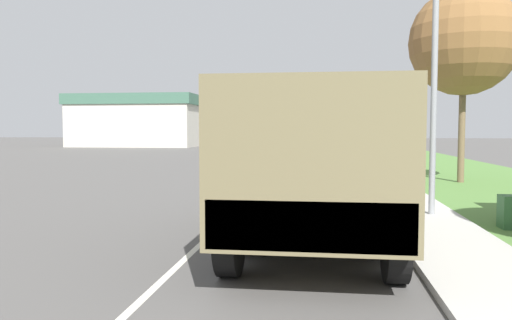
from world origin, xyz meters
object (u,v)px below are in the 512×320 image
at_px(car_second_ahead, 259,153).
at_px(lamp_post, 426,25).
at_px(car_nearest_ahead, 321,164).
at_px(car_fourth_ahead, 316,143).
at_px(military_truck, 314,158).
at_px(car_third_ahead, 281,145).

relative_size(car_second_ahead, lamp_post, 0.56).
xyz_separation_m(car_nearest_ahead, lamp_post, (2.38, -9.12, 3.88)).
bearing_deg(car_fourth_ahead, military_truck, -89.35).
height_order(car_nearest_ahead, car_second_ahead, car_second_ahead).
distance_m(car_fourth_ahead, lamp_post, 42.65).
relative_size(military_truck, car_third_ahead, 1.41).
bearing_deg(car_fourth_ahead, car_second_ahead, -97.15).
relative_size(car_nearest_ahead, lamp_post, 0.65).
distance_m(car_second_ahead, car_third_ahead, 13.85).
xyz_separation_m(military_truck, car_nearest_ahead, (0.12, 12.20, -0.96)).
bearing_deg(lamp_post, car_second_ahead, 108.98).
bearing_deg(car_fourth_ahead, lamp_post, -85.93).
distance_m(car_second_ahead, lamp_post, 19.15).
relative_size(car_second_ahead, car_third_ahead, 0.89).
bearing_deg(military_truck, car_nearest_ahead, 89.45).
xyz_separation_m(car_nearest_ahead, car_third_ahead, (-3.58, 22.47, 0.12)).
distance_m(military_truck, car_fourth_ahead, 45.45).
bearing_deg(car_fourth_ahead, car_third_ahead, -105.33).
bearing_deg(lamp_post, military_truck, -129.15).
distance_m(car_second_ahead, car_fourth_ahead, 24.82).
height_order(car_nearest_ahead, car_third_ahead, car_third_ahead).
distance_m(military_truck, car_second_ahead, 21.14).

